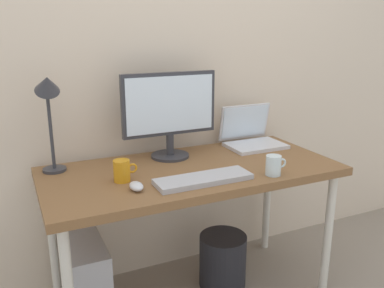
% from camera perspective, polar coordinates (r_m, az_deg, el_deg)
% --- Properties ---
extents(back_wall, '(4.40, 0.04, 2.60)m').
position_cam_1_polar(back_wall, '(2.25, -4.32, 13.39)').
color(back_wall, beige).
rests_on(back_wall, ground_plane).
extents(desk, '(1.43, 0.67, 0.74)m').
position_cam_1_polar(desk, '(2.03, 0.00, -5.06)').
color(desk, brown).
rests_on(desk, ground_plane).
extents(monitor, '(0.50, 0.20, 0.45)m').
position_cam_1_polar(monitor, '(2.10, -3.15, 4.75)').
color(monitor, '#333338').
rests_on(monitor, desk).
extents(laptop, '(0.32, 0.26, 0.23)m').
position_cam_1_polar(laptop, '(2.39, 8.21, 1.20)').
color(laptop, silver).
rests_on(laptop, desk).
extents(desk_lamp, '(0.11, 0.16, 0.48)m').
position_cam_1_polar(desk_lamp, '(1.95, -19.40, 5.78)').
color(desk_lamp, '#333338').
rests_on(desk_lamp, desk).
extents(keyboard, '(0.44, 0.14, 0.02)m').
position_cam_1_polar(keyboard, '(1.82, 1.61, -4.92)').
color(keyboard, '#B2B2B7').
rests_on(keyboard, desk).
extents(mouse, '(0.06, 0.09, 0.03)m').
position_cam_1_polar(mouse, '(1.74, -7.78, -5.86)').
color(mouse, silver).
rests_on(mouse, desk).
extents(coffee_mug, '(0.11, 0.07, 0.10)m').
position_cam_1_polar(coffee_mug, '(1.84, -9.72, -3.69)').
color(coffee_mug, orange).
rests_on(coffee_mug, desk).
extents(glass_cup, '(0.11, 0.07, 0.09)m').
position_cam_1_polar(glass_cup, '(1.93, 11.34, -2.93)').
color(glass_cup, silver).
rests_on(glass_cup, desk).
extents(computer_tower, '(0.18, 0.36, 0.42)m').
position_cam_1_polar(computer_tower, '(2.15, -14.47, -18.24)').
color(computer_tower, '#B2B2B7').
rests_on(computer_tower, ground_plane).
extents(wastebasket, '(0.26, 0.26, 0.30)m').
position_cam_1_polar(wastebasket, '(2.37, 4.30, -15.90)').
color(wastebasket, '#232328').
rests_on(wastebasket, ground_plane).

